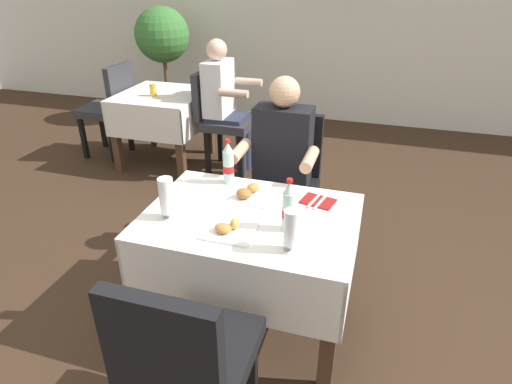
{
  "coord_description": "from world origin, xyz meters",
  "views": [
    {
      "loc": [
        0.61,
        -1.72,
        1.86
      ],
      "look_at": [
        0.04,
        0.18,
        0.8
      ],
      "focal_mm": 30.42,
      "sensor_mm": 36.0,
      "label": 1
    }
  ],
  "objects_px": {
    "background_table_tumbler": "(153,90)",
    "main_dining_table": "(250,243)",
    "chair_near_camera_side": "(187,357)",
    "potted_plant_corner": "(163,47)",
    "cola_bottle_primary": "(228,164)",
    "beer_glass_left": "(291,231)",
    "napkin_cutlery_set": "(318,201)",
    "background_patron": "(224,100)",
    "background_dining_table": "(163,112)",
    "beer_glass_middle": "(167,198)",
    "cola_bottle_secondary": "(289,208)",
    "background_chair_right": "(220,116)",
    "chair_far_diner_seat": "(285,179)",
    "plate_far_diner": "(251,194)",
    "plate_near_camera": "(229,228)",
    "background_chair_left": "(110,105)",
    "seated_diner_far": "(280,164)"
  },
  "relations": [
    {
      "from": "beer_glass_middle",
      "to": "napkin_cutlery_set",
      "type": "bearing_deg",
      "value": 29.05
    },
    {
      "from": "beer_glass_middle",
      "to": "potted_plant_corner",
      "type": "xyz_separation_m",
      "value": [
        -1.74,
        3.31,
        0.1
      ]
    },
    {
      "from": "background_chair_right",
      "to": "potted_plant_corner",
      "type": "height_order",
      "value": "potted_plant_corner"
    },
    {
      "from": "plate_far_diner",
      "to": "napkin_cutlery_set",
      "type": "distance_m",
      "value": 0.37
    },
    {
      "from": "background_table_tumbler",
      "to": "main_dining_table",
      "type": "bearing_deg",
      "value": -49.79
    },
    {
      "from": "main_dining_table",
      "to": "napkin_cutlery_set",
      "type": "height_order",
      "value": "napkin_cutlery_set"
    },
    {
      "from": "beer_glass_left",
      "to": "chair_far_diner_seat",
      "type": "bearing_deg",
      "value": 104.41
    },
    {
      "from": "seated_diner_far",
      "to": "background_table_tumbler",
      "type": "relative_size",
      "value": 11.45
    },
    {
      "from": "cola_bottle_secondary",
      "to": "potted_plant_corner",
      "type": "height_order",
      "value": "potted_plant_corner"
    },
    {
      "from": "chair_near_camera_side",
      "to": "potted_plant_corner",
      "type": "height_order",
      "value": "potted_plant_corner"
    },
    {
      "from": "chair_far_diner_seat",
      "to": "background_table_tumbler",
      "type": "xyz_separation_m",
      "value": [
        -1.56,
        1.06,
        0.22
      ]
    },
    {
      "from": "cola_bottle_secondary",
      "to": "plate_far_diner",
      "type": "bearing_deg",
      "value": 136.55
    },
    {
      "from": "napkin_cutlery_set",
      "to": "background_patron",
      "type": "relative_size",
      "value": 0.16
    },
    {
      "from": "beer_glass_left",
      "to": "cola_bottle_secondary",
      "type": "relative_size",
      "value": 0.76
    },
    {
      "from": "chair_near_camera_side",
      "to": "cola_bottle_primary",
      "type": "relative_size",
      "value": 3.62
    },
    {
      "from": "chair_near_camera_side",
      "to": "background_chair_right",
      "type": "bearing_deg",
      "value": 108.66
    },
    {
      "from": "chair_near_camera_side",
      "to": "background_table_tumbler",
      "type": "height_order",
      "value": "chair_near_camera_side"
    },
    {
      "from": "chair_far_diner_seat",
      "to": "cola_bottle_secondary",
      "type": "height_order",
      "value": "cola_bottle_secondary"
    },
    {
      "from": "seated_diner_far",
      "to": "plate_near_camera",
      "type": "distance_m",
      "value": 0.85
    },
    {
      "from": "cola_bottle_primary",
      "to": "background_patron",
      "type": "xyz_separation_m",
      "value": [
        -0.64,
        1.63,
        -0.13
      ]
    },
    {
      "from": "background_table_tumbler",
      "to": "plate_far_diner",
      "type": "bearing_deg",
      "value": -47.89
    },
    {
      "from": "background_patron",
      "to": "background_chair_right",
      "type": "bearing_deg",
      "value": 180.0
    },
    {
      "from": "plate_far_diner",
      "to": "background_dining_table",
      "type": "relative_size",
      "value": 0.27
    },
    {
      "from": "chair_near_camera_side",
      "to": "background_table_tumbler",
      "type": "distance_m",
      "value": 3.06
    },
    {
      "from": "plate_near_camera",
      "to": "beer_glass_left",
      "type": "distance_m",
      "value": 0.33
    },
    {
      "from": "plate_near_camera",
      "to": "cola_bottle_primary",
      "type": "height_order",
      "value": "cola_bottle_primary"
    },
    {
      "from": "main_dining_table",
      "to": "background_patron",
      "type": "relative_size",
      "value": 0.85
    },
    {
      "from": "cola_bottle_primary",
      "to": "beer_glass_left",
      "type": "bearing_deg",
      "value": -48.33
    },
    {
      "from": "cola_bottle_secondary",
      "to": "background_table_tumbler",
      "type": "relative_size",
      "value": 2.45
    },
    {
      "from": "background_patron",
      "to": "background_table_tumbler",
      "type": "xyz_separation_m",
      "value": [
        -0.68,
        -0.1,
        0.07
      ]
    },
    {
      "from": "napkin_cutlery_set",
      "to": "background_chair_left",
      "type": "distance_m",
      "value": 2.99
    },
    {
      "from": "beer_glass_middle",
      "to": "potted_plant_corner",
      "type": "height_order",
      "value": "potted_plant_corner"
    },
    {
      "from": "chair_near_camera_side",
      "to": "potted_plant_corner",
      "type": "relative_size",
      "value": 0.69
    },
    {
      "from": "background_dining_table",
      "to": "potted_plant_corner",
      "type": "distance_m",
      "value": 1.41
    },
    {
      "from": "main_dining_table",
      "to": "background_chair_right",
      "type": "height_order",
      "value": "background_chair_right"
    },
    {
      "from": "background_table_tumbler",
      "to": "beer_glass_middle",
      "type": "bearing_deg",
      "value": -59.43
    },
    {
      "from": "plate_near_camera",
      "to": "beer_glass_left",
      "type": "relative_size",
      "value": 1.16
    },
    {
      "from": "chair_near_camera_side",
      "to": "seated_diner_far",
      "type": "xyz_separation_m",
      "value": [
        -0.01,
        1.46,
        0.16
      ]
    },
    {
      "from": "plate_near_camera",
      "to": "background_chair_left",
      "type": "xyz_separation_m",
      "value": [
        -2.09,
        2.12,
        -0.19
      ]
    },
    {
      "from": "beer_glass_middle",
      "to": "napkin_cutlery_set",
      "type": "distance_m",
      "value": 0.79
    },
    {
      "from": "chair_far_diner_seat",
      "to": "beer_glass_left",
      "type": "distance_m",
      "value": 1.09
    },
    {
      "from": "cola_bottle_primary",
      "to": "background_chair_left",
      "type": "distance_m",
      "value": 2.53
    },
    {
      "from": "cola_bottle_primary",
      "to": "cola_bottle_secondary",
      "type": "height_order",
      "value": "cola_bottle_secondary"
    },
    {
      "from": "napkin_cutlery_set",
      "to": "background_chair_right",
      "type": "xyz_separation_m",
      "value": [
        -1.23,
        1.71,
        -0.17
      ]
    },
    {
      "from": "cola_bottle_secondary",
      "to": "background_chair_right",
      "type": "xyz_separation_m",
      "value": [
        -1.13,
        2.01,
        -0.29
      ]
    },
    {
      "from": "plate_near_camera",
      "to": "beer_glass_middle",
      "type": "relative_size",
      "value": 1.08
    },
    {
      "from": "cola_bottle_secondary",
      "to": "cola_bottle_primary",
      "type": "bearing_deg",
      "value": 138.94
    },
    {
      "from": "plate_near_camera",
      "to": "cola_bottle_primary",
      "type": "xyz_separation_m",
      "value": [
        -0.18,
        0.49,
        0.1
      ]
    },
    {
      "from": "background_dining_table",
      "to": "background_table_tumbler",
      "type": "distance_m",
      "value": 0.26
    },
    {
      "from": "seated_diner_far",
      "to": "chair_near_camera_side",
      "type": "bearing_deg",
      "value": -89.55
    }
  ]
}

